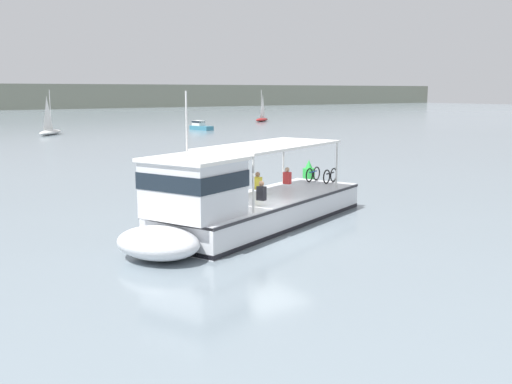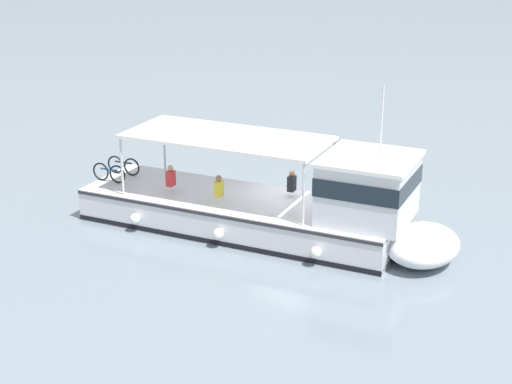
% 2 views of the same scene
% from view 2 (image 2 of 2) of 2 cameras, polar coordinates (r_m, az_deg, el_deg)
% --- Properties ---
extents(ground_plane, '(400.00, 400.00, 0.00)m').
position_cam_2_polar(ground_plane, '(26.76, 2.91, -2.27)').
color(ground_plane, gray).
extents(ferry_main, '(12.97, 7.45, 5.32)m').
position_cam_2_polar(ferry_main, '(25.27, 2.09, -1.15)').
color(ferry_main, silver).
rests_on(ferry_main, ground).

